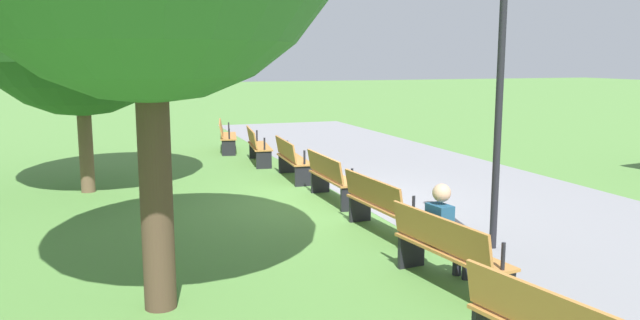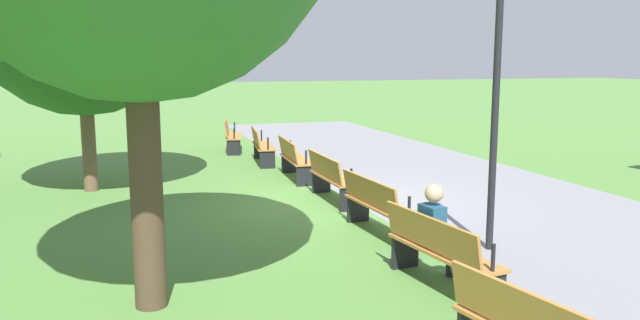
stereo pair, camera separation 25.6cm
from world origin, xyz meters
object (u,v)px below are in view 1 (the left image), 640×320
object	(u,v)px
bench_1	(257,145)
lamp_post	(501,57)
bench_3	(331,177)
bench_0	(226,135)
bench_2	(292,158)
person_seated	(446,229)
tree_1	(77,5)
bench_4	(380,204)
bench_5	(447,249)

from	to	relation	value
bench_1	lamp_post	size ratio (longest dim) A/B	0.47
bench_3	bench_0	bearing A→B (deg)	-174.67
bench_2	bench_0	bearing A→B (deg)	-169.32
person_seated	lamp_post	bearing A→B (deg)	117.75
tree_1	bench_0	bearing A→B (deg)	141.01
bench_4	tree_1	world-z (taller)	tree_1
tree_1	bench_3	bearing A→B (deg)	60.69
person_seated	lamp_post	xyz separation A→B (m)	(-0.92, 1.33, 2.03)
bench_0	bench_4	bearing A→B (deg)	14.26
bench_0	tree_1	distance (m)	6.64
bench_1	bench_3	bearing A→B (deg)	10.69
bench_0	bench_3	distance (m)	6.97
bench_2	tree_1	xyz separation A→B (m)	(-0.09, -4.24, 3.19)
bench_0	bench_5	xyz separation A→B (m)	(11.59, 0.36, 0.00)
bench_4	tree_1	xyz separation A→B (m)	(-4.75, -4.24, 3.19)
bench_3	lamp_post	size ratio (longest dim) A/B	0.46
bench_2	bench_5	bearing A→B (deg)	1.79
bench_4	tree_1	distance (m)	7.12
lamp_post	bench_3	bearing A→B (deg)	-161.69
bench_0	person_seated	xyz separation A→B (m)	(11.35, 0.47, 0.16)
bench_1	person_seated	xyz separation A→B (m)	(9.05, 0.11, 0.16)
bench_5	person_seated	distance (m)	0.31
bench_0	bench_3	world-z (taller)	same
bench_2	bench_5	xyz separation A→B (m)	(6.97, -0.22, 0.00)
tree_1	bench_1	bearing A→B (deg)	118.95
bench_5	person_seated	xyz separation A→B (m)	(-0.24, 0.11, 0.16)
bench_4	bench_5	size ratio (longest dim) A/B	0.99
bench_0	bench_5	distance (m)	11.59
bench_0	tree_1	size ratio (longest dim) A/B	0.31
bench_3	tree_1	size ratio (longest dim) A/B	0.30
person_seated	lamp_post	size ratio (longest dim) A/B	0.32
bench_3	tree_1	bearing A→B (deg)	-119.31
bench_3	bench_5	world-z (taller)	same
bench_4	bench_2	bearing A→B (deg)	176.43
bench_2	person_seated	size ratio (longest dim) A/B	1.47
bench_3	lamp_post	distance (m)	4.27
bench_2	bench_5	world-z (taller)	same
bench_4	bench_5	bearing A→B (deg)	-8.90
bench_0	bench_5	world-z (taller)	same
bench_0	bench_4	world-z (taller)	same
person_seated	tree_1	world-z (taller)	tree_1
bench_4	person_seated	distance (m)	2.09
person_seated	bench_0	bearing A→B (deg)	175.25
bench_1	person_seated	world-z (taller)	person_seated
bench_3	tree_1	distance (m)	5.88
bench_3	bench_4	bearing A→B (deg)	-1.78
bench_0	bench_4	xyz separation A→B (m)	(9.27, 0.58, 0.00)
bench_1	bench_2	size ratio (longest dim) A/B	1.01
bench_0	bench_4	distance (m)	9.29
person_seated	bench_1	bearing A→B (deg)	173.58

